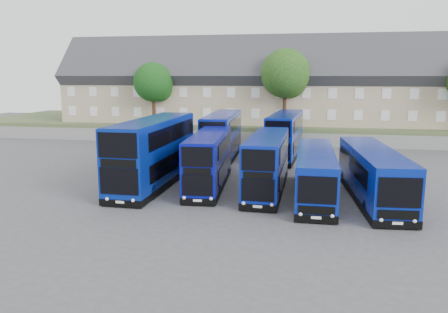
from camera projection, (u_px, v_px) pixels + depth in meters
ground at (235, 203)px, 28.02m from camera, size 120.00×120.00×0.00m
retaining_wall at (266, 139)px, 51.11m from camera, size 70.00×0.40×1.50m
earth_bank at (272, 127)px, 60.74m from camera, size 80.00×20.00×2.00m
terrace_row at (318, 87)px, 54.80m from camera, size 66.00×10.40×11.20m
dd_front_left at (154, 153)px, 32.26m from camera, size 3.05×12.29×4.87m
dd_front_mid at (209, 161)px, 31.59m from camera, size 2.89×9.97×3.91m
dd_front_right at (267, 165)px, 30.35m from camera, size 2.57×10.05×3.97m
dd_rear_left at (222, 137)px, 42.11m from camera, size 2.91×11.16×4.40m
dd_rear_right at (285, 136)px, 43.04m from camera, size 3.40×11.12×4.36m
coach_east_a at (315, 174)px, 29.14m from camera, size 2.49×11.51×3.14m
coach_east_b at (373, 175)px, 28.61m from camera, size 3.42×12.28×3.32m
tree_west at (155, 84)px, 53.42m from camera, size 4.80×4.80×7.65m
tree_mid at (287, 75)px, 50.94m from camera, size 5.76×5.76×9.18m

